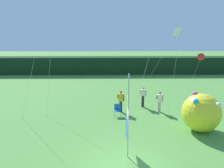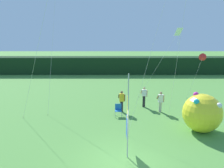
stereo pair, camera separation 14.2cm
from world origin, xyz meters
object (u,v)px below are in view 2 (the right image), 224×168
person_near_banner (121,101)px  person_far_left (144,96)px  folding_chair (118,109)px  kite_white_diamond_4 (176,36)px  inflatable_balloon (202,113)px  person_mid_field (160,101)px  kite_red_delta_2 (202,57)px  banner_flag (127,117)px

person_near_banner → person_far_left: (1.89, 1.18, 0.01)m
folding_chair → kite_white_diamond_4: 8.60m
inflatable_balloon → person_mid_field: bearing=117.7°
folding_chair → kite_red_delta_2: bearing=29.3°
person_mid_field → kite_white_diamond_4: size_ratio=0.25×
person_near_banner → kite_white_diamond_4: size_ratio=0.26×
banner_flag → kite_white_diamond_4: size_ratio=0.66×
person_near_banner → inflatable_balloon: size_ratio=0.68×
kite_red_delta_2 → person_far_left: bearing=-157.7°
person_far_left → kite_white_diamond_4: 6.18m
kite_white_diamond_4 → person_far_left: bearing=-141.4°
banner_flag → kite_white_diamond_4: bearing=63.7°
person_far_left → kite_red_delta_2: (5.42, 2.23, 2.95)m
person_far_left → kite_white_diamond_4: (3.01, 2.40, 4.84)m
person_mid_field → kite_red_delta_2: 6.27m
kite_red_delta_2 → person_mid_field: bearing=-141.4°
person_near_banner → person_mid_field: person_near_banner is taller
inflatable_balloon → kite_white_diamond_4: 8.43m
person_near_banner → person_far_left: size_ratio=0.99×
banner_flag → folding_chair: 5.65m
person_far_left → inflatable_balloon: size_ratio=0.69×
banner_flag → folding_chair: size_ratio=4.79×
person_near_banner → kite_white_diamond_4: (4.90, 3.58, 4.85)m
banner_flag → person_near_banner: banner_flag is taller
folding_chair → kite_red_delta_2: (7.59, 4.27, 3.34)m
inflatable_balloon → kite_white_diamond_4: kite_white_diamond_4 is taller
folding_chair → kite_red_delta_2: kite_red_delta_2 is taller
folding_chair → person_far_left: bearing=43.2°
person_far_left → kite_white_diamond_4: kite_white_diamond_4 is taller
banner_flag → kite_white_diamond_4: (4.88, 9.87, 3.70)m
person_far_left → inflatable_balloon: (2.95, -4.71, 0.30)m
inflatable_balloon → folding_chair: 5.81m
person_near_banner → banner_flag: bearing=-89.8°
folding_chair → kite_red_delta_2: 9.33m
person_mid_field → inflatable_balloon: (1.84, -3.50, 0.35)m
kite_red_delta_2 → kite_white_diamond_4: (-2.41, 0.17, 1.89)m
person_near_banner → kite_white_diamond_4: bearing=36.2°
person_near_banner → person_far_left: person_far_left is taller
person_mid_field → folding_chair: person_mid_field is taller
person_far_left → folding_chair: (-2.17, -2.04, -0.39)m
folding_chair → person_near_banner: bearing=71.7°
inflatable_balloon → kite_white_diamond_4: bearing=89.5°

